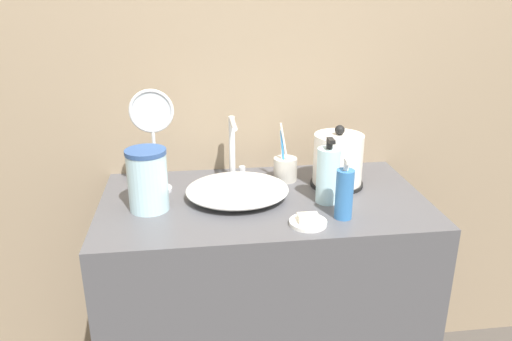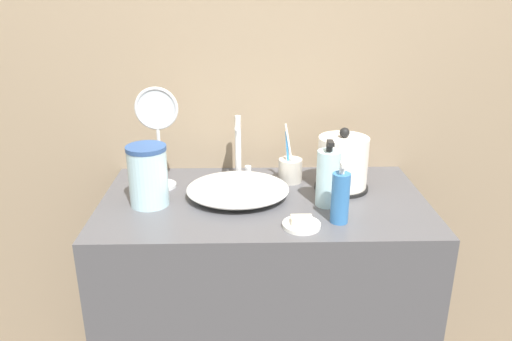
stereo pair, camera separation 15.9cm
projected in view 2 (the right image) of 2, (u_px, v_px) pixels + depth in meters
The scene contains 11 objects.
wall_back at pixel (261, 51), 1.77m from camera, with size 6.00×0.04×2.60m.
vanity_counter at pixel (263, 309), 1.79m from camera, with size 1.06×0.59×0.86m.
sink_basin at pixel (238, 189), 1.64m from camera, with size 0.34×0.30×0.06m.
faucet at pixel (239, 145), 1.76m from camera, with size 0.06×0.14×0.23m.
electric_kettle at pixel (342, 165), 1.68m from camera, with size 0.18×0.18×0.22m.
toothbrush_cup at pixel (290, 170), 1.76m from camera, with size 0.08×0.08×0.22m.
lotion_bottle at pixel (328, 178), 1.56m from camera, with size 0.07×0.07×0.22m.
shampoo_bottle at pixel (340, 197), 1.45m from camera, with size 0.05×0.05×0.19m.
soap_dish at pixel (302, 224), 1.44m from camera, with size 0.11×0.11×0.03m.
vanity_mirror at pixel (158, 130), 1.66m from camera, with size 0.14×0.10×0.35m.
water_pitcher at pixel (148, 176), 1.56m from camera, with size 0.13×0.13×0.20m.
Camera 2 is at (-0.06, -1.20, 1.53)m, focal length 35.00 mm.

